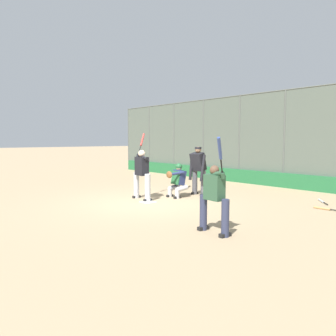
{
  "coord_description": "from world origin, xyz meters",
  "views": [
    {
      "loc": [
        -8.32,
        6.49,
        2.03
      ],
      "look_at": [
        0.15,
        -1.0,
        1.05
      ],
      "focal_mm": 35.0,
      "sensor_mm": 36.0,
      "label": 1
    }
  ],
  "objects_px": {
    "batter_on_deck": "(214,197)",
    "spare_bat_by_padding": "(187,188)",
    "umpire_home": "(198,169)",
    "fielding_glove_on_dirt": "(208,186)",
    "spare_bat_third_base_side": "(322,201)",
    "spare_bat_near_backstop": "(324,209)",
    "catcher_behind_plate": "(177,180)",
    "batter_at_plate": "(142,173)"
  },
  "relations": [
    {
      "from": "spare_bat_by_padding",
      "to": "spare_bat_third_base_side",
      "type": "distance_m",
      "value": 5.19
    },
    {
      "from": "batter_on_deck",
      "to": "fielding_glove_on_dirt",
      "type": "height_order",
      "value": "batter_on_deck"
    },
    {
      "from": "catcher_behind_plate",
      "to": "spare_bat_near_backstop",
      "type": "bearing_deg",
      "value": -154.03
    },
    {
      "from": "spare_bat_near_backstop",
      "to": "fielding_glove_on_dirt",
      "type": "bearing_deg",
      "value": -9.04
    },
    {
      "from": "catcher_behind_plate",
      "to": "spare_bat_near_backstop",
      "type": "height_order",
      "value": "catcher_behind_plate"
    },
    {
      "from": "umpire_home",
      "to": "batter_on_deck",
      "type": "relative_size",
      "value": 0.85
    },
    {
      "from": "spare_bat_near_backstop",
      "to": "fielding_glove_on_dirt",
      "type": "distance_m",
      "value": 5.23
    },
    {
      "from": "umpire_home",
      "to": "spare_bat_by_padding",
      "type": "bearing_deg",
      "value": -31.42
    },
    {
      "from": "umpire_home",
      "to": "batter_on_deck",
      "type": "height_order",
      "value": "batter_on_deck"
    },
    {
      "from": "spare_bat_by_padding",
      "to": "batter_on_deck",
      "type": "bearing_deg",
      "value": 21.08
    },
    {
      "from": "spare_bat_third_base_side",
      "to": "catcher_behind_plate",
      "type": "bearing_deg",
      "value": 86.76
    },
    {
      "from": "spare_bat_near_backstop",
      "to": "spare_bat_third_base_side",
      "type": "xyz_separation_m",
      "value": [
        0.55,
        -1.1,
        0.0
      ]
    },
    {
      "from": "spare_bat_near_backstop",
      "to": "batter_at_plate",
      "type": "bearing_deg",
      "value": 31.1
    },
    {
      "from": "batter_on_deck",
      "to": "spare_bat_third_base_side",
      "type": "height_order",
      "value": "batter_on_deck"
    },
    {
      "from": "catcher_behind_plate",
      "to": "fielding_glove_on_dirt",
      "type": "relative_size",
      "value": 3.69
    },
    {
      "from": "spare_bat_by_padding",
      "to": "batter_at_plate",
      "type": "bearing_deg",
      "value": -14.44
    },
    {
      "from": "spare_bat_third_base_side",
      "to": "fielding_glove_on_dirt",
      "type": "distance_m",
      "value": 4.64
    },
    {
      "from": "spare_bat_by_padding",
      "to": "spare_bat_third_base_side",
      "type": "xyz_separation_m",
      "value": [
        -5.05,
        -1.19,
        0.0
      ]
    },
    {
      "from": "spare_bat_third_base_side",
      "to": "umpire_home",
      "type": "bearing_deg",
      "value": 78.45
    },
    {
      "from": "catcher_behind_plate",
      "to": "spare_bat_third_base_side",
      "type": "xyz_separation_m",
      "value": [
        -3.81,
        -2.89,
        -0.59
      ]
    },
    {
      "from": "umpire_home",
      "to": "fielding_glove_on_dirt",
      "type": "distance_m",
      "value": 2.14
    },
    {
      "from": "batter_at_plate",
      "to": "catcher_behind_plate",
      "type": "relative_size",
      "value": 1.88
    },
    {
      "from": "catcher_behind_plate",
      "to": "spare_bat_by_padding",
      "type": "xyz_separation_m",
      "value": [
        1.24,
        -1.7,
        -0.59
      ]
    },
    {
      "from": "batter_at_plate",
      "to": "umpire_home",
      "type": "xyz_separation_m",
      "value": [
        -0.65,
        -2.09,
        0.04
      ]
    },
    {
      "from": "spare_bat_third_base_side",
      "to": "fielding_glove_on_dirt",
      "type": "bearing_deg",
      "value": 53.79
    },
    {
      "from": "spare_bat_by_padding",
      "to": "spare_bat_third_base_side",
      "type": "relative_size",
      "value": 1.12
    },
    {
      "from": "spare_bat_near_backstop",
      "to": "fielding_glove_on_dirt",
      "type": "height_order",
      "value": "fielding_glove_on_dirt"
    },
    {
      "from": "umpire_home",
      "to": "spare_bat_near_backstop",
      "type": "xyz_separation_m",
      "value": [
        -4.17,
        -0.9,
        -0.93
      ]
    },
    {
      "from": "catcher_behind_plate",
      "to": "batter_on_deck",
      "type": "relative_size",
      "value": 0.57
    },
    {
      "from": "catcher_behind_plate",
      "to": "batter_on_deck",
      "type": "height_order",
      "value": "batter_on_deck"
    },
    {
      "from": "spare_bat_near_backstop",
      "to": "spare_bat_by_padding",
      "type": "bearing_deg",
      "value": 0.19
    },
    {
      "from": "catcher_behind_plate",
      "to": "spare_bat_by_padding",
      "type": "height_order",
      "value": "catcher_behind_plate"
    },
    {
      "from": "batter_on_deck",
      "to": "spare_bat_by_padding",
      "type": "relative_size",
      "value": 2.67
    },
    {
      "from": "spare_bat_by_padding",
      "to": "fielding_glove_on_dirt",
      "type": "relative_size",
      "value": 2.4
    },
    {
      "from": "batter_at_plate",
      "to": "batter_on_deck",
      "type": "relative_size",
      "value": 1.08
    },
    {
      "from": "umpire_home",
      "to": "fielding_glove_on_dirt",
      "type": "bearing_deg",
      "value": -60.52
    },
    {
      "from": "spare_bat_third_base_side",
      "to": "batter_at_plate",
      "type": "bearing_deg",
      "value": 93.3
    },
    {
      "from": "batter_at_plate",
      "to": "catcher_behind_plate",
      "type": "xyz_separation_m",
      "value": [
        -0.47,
        -1.2,
        -0.3
      ]
    },
    {
      "from": "batter_on_deck",
      "to": "spare_bat_near_backstop",
      "type": "distance_m",
      "value": 4.37
    },
    {
      "from": "batter_at_plate",
      "to": "fielding_glove_on_dirt",
      "type": "height_order",
      "value": "batter_at_plate"
    },
    {
      "from": "batter_on_deck",
      "to": "fielding_glove_on_dirt",
      "type": "bearing_deg",
      "value": 137.32
    },
    {
      "from": "spare_bat_near_backstop",
      "to": "spare_bat_by_padding",
      "type": "relative_size",
      "value": 1.06
    }
  ]
}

